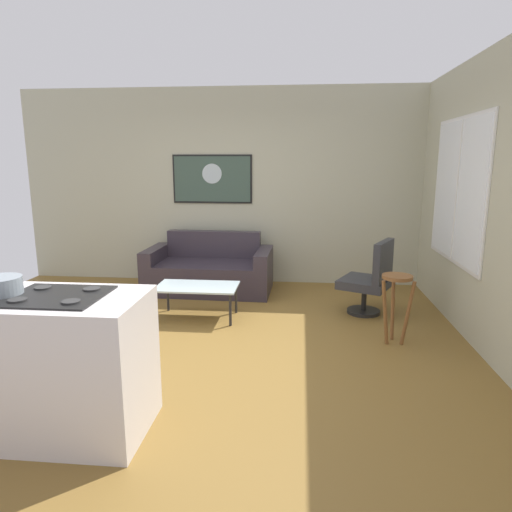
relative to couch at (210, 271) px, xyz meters
The scene contains 11 objects.
ground 1.89m from the couch, 79.64° to the right, with size 6.40×6.40×0.04m, color brown.
back_wall 1.31m from the couch, 60.00° to the left, with size 6.40×0.05×2.80m, color #B0AF95.
right_wall 3.52m from the couch, 27.50° to the right, with size 0.05×6.40×2.80m, color #B0AF92.
couch is the anchor object (origin of this frame).
coffee_table 1.15m from the couch, 85.65° to the right, with size 0.92×0.53×0.38m.
armchair 2.24m from the couch, 21.50° to the right, with size 0.72×0.73×0.89m.
bar_stool 2.77m from the couch, 37.43° to the right, with size 0.34×0.33×0.69m.
kitchen_counter 3.48m from the couch, 99.82° to the right, with size 1.70×0.70×0.95m.
mixing_bowl 3.58m from the couch, 100.71° to the right, with size 0.27×0.27×0.12m.
wall_painting 1.36m from the couch, 94.50° to the left, with size 1.16×0.03×0.70m.
window 3.29m from the couch, 17.86° to the right, with size 0.03×1.64×1.56m.
Camera 1 is at (0.91, -4.23, 1.77)m, focal length 32.09 mm.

